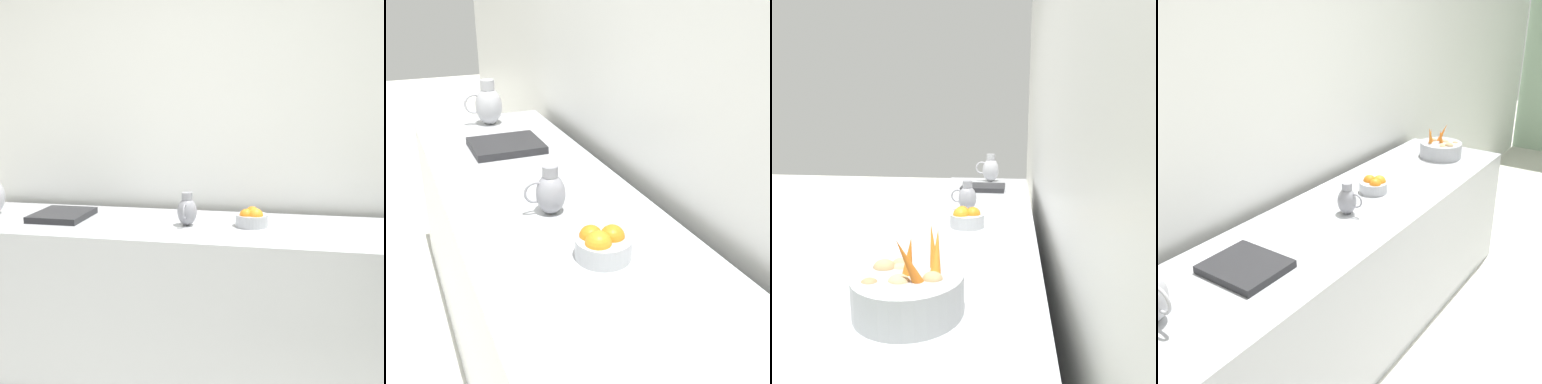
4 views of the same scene
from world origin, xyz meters
TOP-DOWN VIEW (x-y plane):
  - tile_wall_left at (-1.95, 0.39)m, footprint 0.10×7.97m
  - prep_counter at (-1.47, -0.11)m, footprint 0.74×2.93m
  - orange_bowl at (-1.50, 0.18)m, footprint 0.17×0.17m
  - metal_pitcher_short at (-1.45, -0.17)m, footprint 0.15×0.11m
  - counter_sink_basin at (-1.48, -0.92)m, footprint 0.34×0.30m

SIDE VIEW (x-z plane):
  - prep_counter at x=-1.47m, z-range 0.00..0.86m
  - counter_sink_basin at x=-1.48m, z-range 0.86..0.90m
  - orange_bowl at x=-1.50m, z-range 0.86..0.96m
  - metal_pitcher_short at x=-1.45m, z-range 0.85..1.04m
  - tile_wall_left at x=-1.95m, z-range 0.00..3.00m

